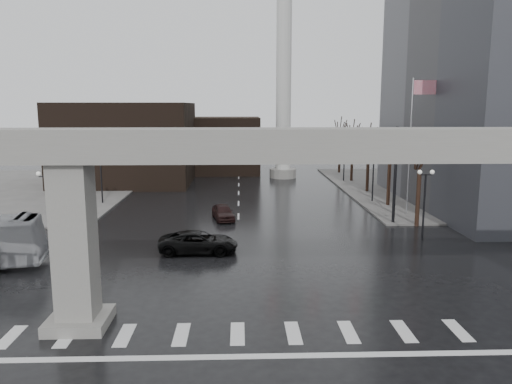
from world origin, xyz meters
TOP-DOWN VIEW (x-y plane):
  - ground at (0.00, 0.00)m, footprint 160.00×160.00m
  - sidewalk_ne at (26.00, 36.00)m, footprint 28.00×36.00m
  - sidewalk_nw at (-26.00, 36.00)m, footprint 28.00×36.00m
  - elevated_guideway at (1.26, 0.00)m, footprint 48.00×2.60m
  - building_far_left at (-14.00, 42.00)m, footprint 16.00×14.00m
  - building_far_mid at (-2.00, 52.00)m, footprint 10.00×10.00m
  - smokestack at (6.00, 46.00)m, footprint 3.60×3.60m
  - signal_mast_arm at (8.99, 18.80)m, footprint 12.12×0.43m
  - flagpole_assembly at (15.29, 22.00)m, footprint 2.06×0.12m
  - lamp_right_0 at (13.50, 14.00)m, footprint 1.22×0.32m
  - lamp_right_1 at (13.50, 28.00)m, footprint 1.22×0.32m
  - lamp_right_2 at (13.50, 42.00)m, footprint 1.22×0.32m
  - lamp_left_0 at (-13.50, 14.00)m, footprint 1.22×0.32m
  - lamp_left_1 at (-13.50, 28.00)m, footprint 1.22×0.32m
  - lamp_left_2 at (-13.50, 42.00)m, footprint 1.22×0.32m
  - tree_right_0 at (14.53, 18.02)m, footprint 1.09×1.58m
  - tree_right_1 at (14.53, 26.02)m, footprint 1.09×1.61m
  - tree_right_2 at (14.53, 34.02)m, footprint 1.10×1.63m
  - tree_right_3 at (14.53, 42.02)m, footprint 1.11×1.66m
  - tree_right_4 at (14.53, 50.02)m, footprint 1.12×1.69m
  - pickup_truck at (-2.64, 11.03)m, footprint 5.21×2.40m
  - far_car at (-1.30, 20.73)m, footprint 2.34×4.16m

SIDE VIEW (x-z plane):
  - ground at x=0.00m, z-range 0.00..0.00m
  - sidewalk_ne at x=26.00m, z-range 0.00..0.15m
  - sidewalk_nw at x=-26.00m, z-range 0.00..0.15m
  - far_car at x=-1.30m, z-range 0.00..1.33m
  - pickup_truck at x=-2.64m, z-range 0.00..1.45m
  - tree_right_0 at x=14.53m, z-range -0.97..6.54m
  - tree_right_1 at x=14.53m, z-range -0.99..6.69m
  - tree_right_2 at x=14.53m, z-range -1.01..6.84m
  - tree_right_3 at x=14.53m, z-range -1.03..6.99m
  - tree_right_4 at x=14.53m, z-range -1.05..7.14m
  - lamp_right_0 at x=13.50m, z-range 0.92..6.03m
  - lamp_right_1 at x=13.50m, z-range 0.92..6.03m
  - lamp_right_2 at x=13.50m, z-range 0.92..6.03m
  - lamp_left_0 at x=-13.50m, z-range 0.92..6.03m
  - lamp_left_1 at x=-13.50m, z-range 0.92..6.03m
  - lamp_left_2 at x=-13.50m, z-range 0.92..6.03m
  - building_far_mid at x=-2.00m, z-range 0.00..8.00m
  - building_far_left at x=-14.00m, z-range 0.00..10.00m
  - signal_mast_arm at x=8.99m, z-range 1.83..9.83m
  - elevated_guideway at x=1.26m, z-range 2.53..11.23m
  - flagpole_assembly at x=15.29m, z-range 1.53..13.53m
  - smokestack at x=6.00m, z-range -1.65..28.35m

